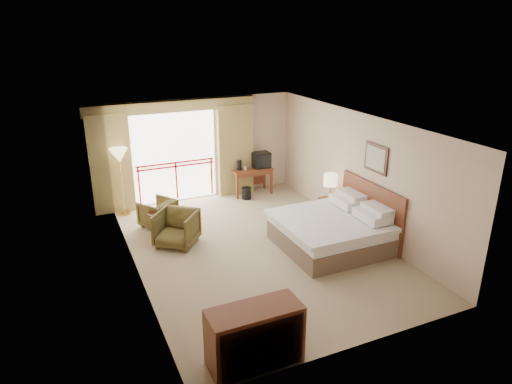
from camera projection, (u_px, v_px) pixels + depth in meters
name	position (u px, v px, depth m)	size (l,w,h in m)	color
floor	(257.00, 248.00, 9.74)	(7.00, 7.00, 0.00)	gray
ceiling	(257.00, 123.00, 8.81)	(7.00, 7.00, 0.00)	white
wall_back	(203.00, 148.00, 12.27)	(5.00, 5.00, 0.00)	beige
wall_front	(361.00, 266.00, 6.28)	(5.00, 5.00, 0.00)	beige
wall_left	(132.00, 207.00, 8.31)	(7.00, 7.00, 0.00)	beige
wall_right	(358.00, 173.00, 10.24)	(7.00, 7.00, 0.00)	beige
balcony_door	(175.00, 157.00, 12.00)	(2.40, 2.40, 0.00)	white
balcony_railing	(176.00, 171.00, 12.12)	(2.09, 0.03, 1.02)	#AF110F
curtain_left	(111.00, 164.00, 11.24)	(1.00, 0.26, 2.50)	olive
curtain_right	(235.00, 150.00, 12.50)	(1.00, 0.26, 2.50)	olive
valance	(173.00, 106.00, 11.45)	(4.40, 0.22, 0.28)	olive
hvac_vent	(248.00, 108.00, 12.40)	(0.50, 0.04, 0.50)	silver
bed	(333.00, 230.00, 9.67)	(2.13, 2.06, 0.97)	brown
headboard	(371.00, 211.00, 9.95)	(0.06, 2.10, 1.30)	#582616
framed_art	(376.00, 158.00, 9.54)	(0.04, 0.72, 0.60)	black
nightstand	(330.00, 210.00, 10.94)	(0.41, 0.48, 0.58)	#582616
table_lamp	(331.00, 180.00, 10.72)	(0.33, 0.33, 0.58)	tan
phone	(333.00, 200.00, 10.67)	(0.19, 0.15, 0.08)	black
desk	(250.00, 174.00, 12.71)	(1.12, 0.54, 0.74)	#582616
tv	(261.00, 160.00, 12.65)	(0.48, 0.38, 0.43)	black
coffee_maker	(239.00, 165.00, 12.43)	(0.13, 0.13, 0.28)	black
cup	(245.00, 168.00, 12.48)	(0.07, 0.07, 0.10)	white
wastebasket	(247.00, 193.00, 12.42)	(0.26, 0.26, 0.32)	black
armchair_far	(159.00, 226.00, 10.80)	(0.70, 0.72, 0.65)	#40371A
armchair_near	(178.00, 244.00, 9.89)	(0.81, 0.84, 0.76)	#40371A
side_table	(159.00, 219.00, 10.27)	(0.47, 0.47, 0.52)	black
book	(158.00, 213.00, 10.21)	(0.16, 0.22, 0.02)	white
floor_lamp	(119.00, 158.00, 10.96)	(0.43, 0.43, 1.70)	tan
dresser	(255.00, 336.00, 6.30)	(1.32, 0.56, 0.88)	#582616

